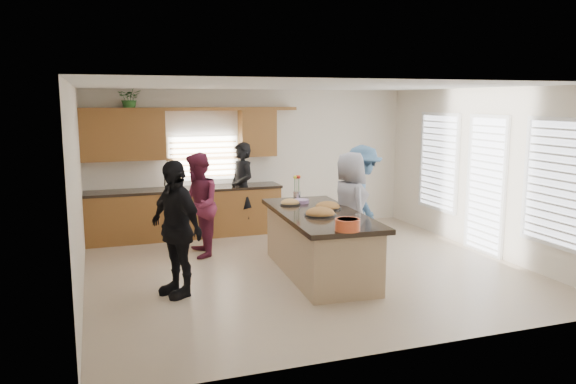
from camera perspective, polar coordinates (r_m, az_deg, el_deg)
name	(u,v)px	position (r m, az deg, el deg)	size (l,w,h in m)	color
floor	(306,269)	(8.80, 1.80, -7.83)	(6.50, 6.50, 0.00)	tan
room_shell	(306,147)	(8.44, 1.87, 4.59)	(6.52, 6.02, 2.81)	silver
back_cabinetry	(182,190)	(10.83, -10.69, 0.22)	(4.08, 0.66, 2.46)	brown
right_wall_glazing	(488,176)	(10.00, 19.63, 1.58)	(0.06, 4.00, 2.25)	white
island	(319,245)	(8.46, 3.21, -5.37)	(1.31, 2.77, 0.95)	tan
platter_front	(320,214)	(8.11, 3.29, -2.21)	(0.47, 0.47, 0.19)	black
platter_mid	(328,207)	(8.61, 4.04, -1.53)	(0.42, 0.42, 0.17)	black
platter_back	(290,203)	(8.93, 0.22, -1.13)	(0.33, 0.33, 0.13)	black
salad_bowl	(347,224)	(7.20, 6.06, -3.26)	(0.32, 0.32, 0.15)	#DE5228
clear_cup	(358,219)	(7.68, 7.08, -2.69)	(0.08, 0.08, 0.11)	white
plate_stack	(301,201)	(9.08, 1.36, -0.94)	(0.25, 0.25, 0.06)	#B188C6
flower_vase	(297,187)	(9.28, 0.92, 0.52)	(0.14, 0.14, 0.42)	silver
potted_plant	(130,98)	(10.69, -15.75, 9.15)	(0.41, 0.35, 0.46)	#2D6629
woman_left_back	(242,189)	(10.92, -4.71, 0.35)	(0.65, 0.43, 1.80)	black
woman_left_mid	(198,205)	(9.42, -9.15, -1.33)	(0.85, 0.66, 1.75)	maroon
woman_left_front	(176,228)	(7.60, -11.36, -3.65)	(1.07, 0.45, 1.83)	black
woman_right_back	(362,198)	(9.78, 7.50, -0.63)	(1.19, 0.68, 1.84)	#3A5C80
woman_right_front	(350,207)	(9.07, 6.30, -1.56)	(0.87, 0.57, 1.78)	gray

